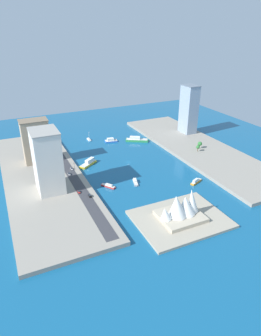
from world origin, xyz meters
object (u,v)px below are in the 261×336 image
sailboat_small_white (89,139)px  sedan_silver (69,174)px  water_taxi_orange (196,181)px  ferry_yellow_fast (89,163)px  yacht_sleek_gray (135,182)px  opera_landmark (181,208)px  suv_black (90,196)px  pickup_red (79,192)px  tugboat_red (108,186)px  apartment_midrise_tan (36,141)px  ferry_green_doubledeck (137,140)px  catamaran_blue (111,140)px  hotel_broad_white (47,161)px  taxi_yellow_cab (61,160)px  van_white (72,169)px  traffic_light_waterfront (74,165)px  tower_tall_glass (189,109)px

sailboat_small_white → sedan_silver: 102.11m
water_taxi_orange → ferry_yellow_fast: size_ratio=0.71×
yacht_sleek_gray → opera_landmark: opera_landmark is taller
ferry_yellow_fast → suv_black: bearing=73.3°
sailboat_small_white → pickup_red: (49.06, 125.78, 3.18)m
ferry_yellow_fast → tugboat_red: size_ratio=1.56×
water_taxi_orange → sailboat_small_white: sailboat_small_white is taller
apartment_midrise_tan → sailboat_small_white: bearing=-146.3°
sedan_silver → ferry_green_doubledeck: bearing=-148.8°
catamaran_blue → sedan_silver: size_ratio=3.48×
hotel_broad_white → pickup_red: (-20.14, 15.76, -25.78)m
taxi_yellow_cab → opera_landmark: opera_landmark is taller
catamaran_blue → van_white: van_white is taller
yacht_sleek_gray → hotel_broad_white: (73.37, -15.38, 28.76)m
tugboat_red → sailboat_small_white: bearing=-99.8°
pickup_red → sedan_silver: (-0.87, -35.82, 0.09)m
apartment_midrise_tan → van_white: size_ratio=8.72×
hotel_broad_white → van_white: 47.68m
tugboat_red → traffic_light_waterfront: size_ratio=2.12×
yacht_sleek_gray → tugboat_red: size_ratio=0.99×
van_white → sedan_silver: size_ratio=1.04×
tugboat_red → opera_landmark: 76.26m
ferry_green_doubledeck → hotel_broad_white: hotel_broad_white is taller
van_white → suv_black: suv_black is taller
taxi_yellow_cab → traffic_light_waterfront: 25.93m
yacht_sleek_gray → catamaran_blue: (-18.85, -108.41, 0.57)m
ferry_green_doubledeck → apartment_midrise_tan: size_ratio=0.63×
ferry_yellow_fast → tugboat_red: (-1.48, 52.72, -0.87)m
water_taxi_orange → ferry_yellow_fast: ferry_yellow_fast is taller
water_taxi_orange → suv_black: bearing=-7.4°
traffic_light_waterfront → opera_landmark: bearing=113.9°
van_white → taxi_yellow_cab: taxi_yellow_cab is taller
hotel_broad_white → van_white: size_ratio=10.50×
yacht_sleek_gray → taxi_yellow_cab: size_ratio=2.72×
ferry_green_doubledeck → opera_landmark: (42.95, 162.11, 8.38)m
yacht_sleek_gray → opera_landmark: size_ratio=0.40×
water_taxi_orange → sailboat_small_white: bearing=-69.6°
ferry_green_doubledeck → hotel_broad_white: size_ratio=0.52×
ferry_yellow_fast → taxi_yellow_cab: 29.51m
sailboat_small_white → van_white: bearing=61.6°
tugboat_red → tower_tall_glass: 173.04m
ferry_yellow_fast → pickup_red: (26.51, 56.69, 2.13)m
apartment_midrise_tan → van_white: 47.51m
taxi_yellow_cab → catamaran_blue: bearing=-152.2°
traffic_light_waterfront → opera_landmark: opera_landmark is taller
hotel_broad_white → pickup_red: size_ratio=12.11×
water_taxi_orange → traffic_light_waterfront: 118.03m
hotel_broad_white → apartment_midrise_tan: bearing=-90.3°
hotel_broad_white → van_white: hotel_broad_white is taller
catamaran_blue → sedan_silver: 102.00m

